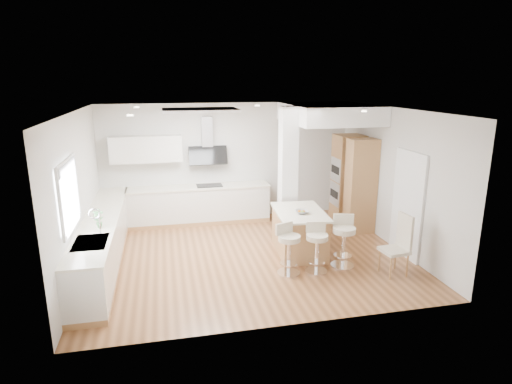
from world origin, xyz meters
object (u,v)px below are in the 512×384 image
object	(u,v)px
bar_stool_c	(344,238)
dining_chair	(399,242)
peninsula	(299,232)
bar_stool_a	(288,246)
bar_stool_b	(317,245)

from	to	relation	value
bar_stool_c	dining_chair	size ratio (longest dim) A/B	0.88
peninsula	bar_stool_a	bearing A→B (deg)	-114.67
bar_stool_a	bar_stool_c	bearing A→B (deg)	-17.05
bar_stool_a	dining_chair	distance (m)	1.94
bar_stool_a	bar_stool_c	xyz separation A→B (m)	(1.07, 0.09, 0.03)
bar_stool_a	dining_chair	size ratio (longest dim) A/B	0.83
peninsula	bar_stool_c	world-z (taller)	bar_stool_c
bar_stool_b	bar_stool_c	xyz separation A→B (m)	(0.56, 0.12, 0.03)
bar_stool_a	bar_stool_b	distance (m)	0.51
bar_stool_c	bar_stool_a	bearing A→B (deg)	-159.79
bar_stool_a	bar_stool_b	world-z (taller)	bar_stool_a
bar_stool_b	dining_chair	bearing A→B (deg)	-7.08
peninsula	bar_stool_a	distance (m)	1.00
bar_stool_c	peninsula	bearing A→B (deg)	142.15
peninsula	bar_stool_a	world-z (taller)	peninsula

